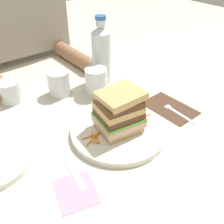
{
  "coord_description": "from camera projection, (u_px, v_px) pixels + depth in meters",
  "views": [
    {
      "loc": [
        -0.36,
        -0.42,
        0.47
      ],
      "look_at": [
        -0.01,
        0.03,
        0.06
      ],
      "focal_mm": 41.13,
      "sensor_mm": 36.0,
      "label": 1
    }
  ],
  "objects": [
    {
      "name": "empty_tumbler_0",
      "position": [
        10.0,
        92.0,
        0.84
      ],
      "size": [
        0.07,
        0.07,
        0.07
      ],
      "primitive_type": "cylinder",
      "color": "silver",
      "rests_on": "ground_plane"
    },
    {
      "name": "carrot_shred_5",
      "position": [
        96.0,
        135.0,
        0.69
      ],
      "size": [
        0.03,
        0.01,
        0.0
      ],
      "primitive_type": "cylinder",
      "rotation": [
        0.0,
        1.57,
        0.22
      ],
      "color": "orange",
      "rests_on": "main_plate"
    },
    {
      "name": "carrot_shred_4",
      "position": [
        94.0,
        135.0,
        0.69
      ],
      "size": [
        0.01,
        0.03,
        0.0
      ],
      "primitive_type": "cylinder",
      "rotation": [
        0.0,
        1.57,
        1.31
      ],
      "color": "orange",
      "rests_on": "main_plate"
    },
    {
      "name": "napkin_dark",
      "position": [
        170.0,
        108.0,
        0.82
      ],
      "size": [
        0.11,
        0.17,
        0.0
      ],
      "primitive_type": "cube",
      "rotation": [
        0.0,
        0.0,
        0.02
      ],
      "color": "#4C3323",
      "rests_on": "ground_plane"
    },
    {
      "name": "carrot_shred_10",
      "position": [
        138.0,
        119.0,
        0.74
      ],
      "size": [
        0.01,
        0.02,
        0.0
      ],
      "primitive_type": "cylinder",
      "rotation": [
        0.0,
        1.57,
        1.71
      ],
      "color": "orange",
      "rests_on": "main_plate"
    },
    {
      "name": "carrot_shred_6",
      "position": [
        94.0,
        142.0,
        0.66
      ],
      "size": [
        0.01,
        0.02,
        0.0
      ],
      "primitive_type": "cylinder",
      "rotation": [
        0.0,
        1.57,
        5.32
      ],
      "color": "orange",
      "rests_on": "main_plate"
    },
    {
      "name": "juice_glass",
      "position": [
        96.0,
        83.0,
        0.87
      ],
      "size": [
        0.07,
        0.07,
        0.09
      ],
      "color": "white",
      "rests_on": "ground_plane"
    },
    {
      "name": "carrot_shred_12",
      "position": [
        146.0,
        121.0,
        0.74
      ],
      "size": [
        0.02,
        0.01,
        0.0
      ],
      "primitive_type": "cylinder",
      "rotation": [
        0.0,
        1.57,
        0.41
      ],
      "color": "orange",
      "rests_on": "main_plate"
    },
    {
      "name": "carrot_shred_11",
      "position": [
        141.0,
        122.0,
        0.73
      ],
      "size": [
        0.02,
        0.02,
        0.0
      ],
      "primitive_type": "cylinder",
      "rotation": [
        0.0,
        1.57,
        2.38
      ],
      "color": "orange",
      "rests_on": "main_plate"
    },
    {
      "name": "fork",
      "position": [
        175.0,
        110.0,
        0.8
      ],
      "size": [
        0.02,
        0.17,
        0.0
      ],
      "color": "silver",
      "rests_on": "napkin_dark"
    },
    {
      "name": "sandwich",
      "position": [
        119.0,
        112.0,
        0.68
      ],
      "size": [
        0.13,
        0.12,
        0.12
      ],
      "color": "tan",
      "rests_on": "main_plate"
    },
    {
      "name": "main_plate",
      "position": [
        119.0,
        131.0,
        0.72
      ],
      "size": [
        0.27,
        0.27,
        0.02
      ],
      "primitive_type": "cylinder",
      "color": "white",
      "rests_on": "ground_plane"
    },
    {
      "name": "empty_tumbler_1",
      "position": [
        59.0,
        83.0,
        0.87
      ],
      "size": [
        0.07,
        0.07,
        0.08
      ],
      "primitive_type": "cylinder",
      "color": "silver",
      "rests_on": "ground_plane"
    },
    {
      "name": "napkin_pink",
      "position": [
        76.0,
        191.0,
        0.56
      ],
      "size": [
        0.11,
        0.12,
        0.0
      ],
      "primitive_type": "cube",
      "rotation": [
        0.0,
        0.0,
        -0.28
      ],
      "color": "pink",
      "rests_on": "ground_plane"
    },
    {
      "name": "carrot_shred_9",
      "position": [
        141.0,
        118.0,
        0.75
      ],
      "size": [
        0.03,
        0.01,
        0.0
      ],
      "primitive_type": "cylinder",
      "rotation": [
        0.0,
        1.57,
        3.07
      ],
      "color": "orange",
      "rests_on": "main_plate"
    },
    {
      "name": "carrot_shred_7",
      "position": [
        95.0,
        136.0,
        0.68
      ],
      "size": [
        0.02,
        0.01,
        0.0
      ],
      "primitive_type": "cylinder",
      "rotation": [
        0.0,
        1.57,
        3.63
      ],
      "color": "orange",
      "rests_on": "main_plate"
    },
    {
      "name": "carrot_shred_0",
      "position": [
        88.0,
        137.0,
        0.68
      ],
      "size": [
        0.03,
        0.01,
        0.0
      ],
      "primitive_type": "cylinder",
      "rotation": [
        0.0,
        1.57,
        2.95
      ],
      "color": "orange",
      "rests_on": "main_plate"
    },
    {
      "name": "carrot_shred_8",
      "position": [
        145.0,
        119.0,
        0.74
      ],
      "size": [
        0.02,
        0.02,
        0.0
      ],
      "primitive_type": "cylinder",
      "rotation": [
        0.0,
        1.57,
        0.66
      ],
      "color": "orange",
      "rests_on": "main_plate"
    },
    {
      "name": "carrot_shred_3",
      "position": [
        98.0,
        140.0,
        0.67
      ],
      "size": [
        0.01,
        0.03,
        0.0
      ],
      "primitive_type": "cylinder",
      "rotation": [
        0.0,
        1.57,
        4.34
      ],
      "color": "orange",
      "rests_on": "main_plate"
    },
    {
      "name": "carrot_shred_13",
      "position": [
        146.0,
        116.0,
        0.76
      ],
      "size": [
        0.03,
        0.0,
        0.0
      ],
      "primitive_type": "cylinder",
      "rotation": [
        0.0,
        1.57,
        6.27
      ],
      "color": "orange",
      "rests_on": "main_plate"
    },
    {
      "name": "carrot_shred_2",
      "position": [
        97.0,
        137.0,
        0.68
      ],
      "size": [
        0.03,
        0.02,
        0.0
      ],
      "primitive_type": "cylinder",
      "rotation": [
        0.0,
        1.57,
        3.67
      ],
      "color": "orange",
      "rests_on": "main_plate"
    },
    {
      "name": "diner_across",
      "position": [
        9.0,
        0.0,
        0.97
      ],
      "size": [
        0.44,
        0.42,
        0.55
      ],
      "color": "#936647",
      "rests_on": "ground_plane"
    },
    {
      "name": "ground_plane",
      "position": [
        120.0,
        132.0,
        0.72
      ],
      "size": [
        3.0,
        3.0,
        0.0
      ],
      "primitive_type": "plane",
      "color": "beige"
    },
    {
      "name": "carrot_shred_1",
      "position": [
        89.0,
        143.0,
        0.66
      ],
      "size": [
        0.02,
        0.01,
        0.0
      ],
      "primitive_type": "cylinder",
      "rotation": [
        0.0,
        1.57,
        0.47
      ],
      "color": "orange",
      "rests_on": "main_plate"
    },
    {
      "name": "water_bottle",
      "position": [
        101.0,
        54.0,
        0.91
      ],
      "size": [
        0.07,
        0.07,
        0.24
      ],
      "color": "silver",
      "rests_on": "ground_plane"
    },
    {
      "name": "knife",
      "position": [
        68.0,
        162.0,
        0.63
      ],
      "size": [
        0.04,
        0.2,
        0.0
      ],
      "color": "silver",
      "rests_on": "ground_plane"
    }
  ]
}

